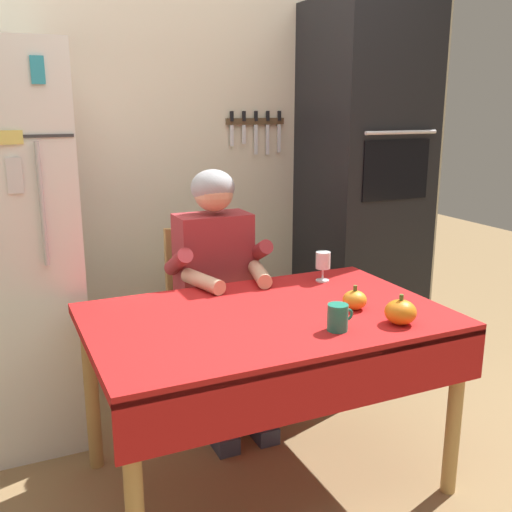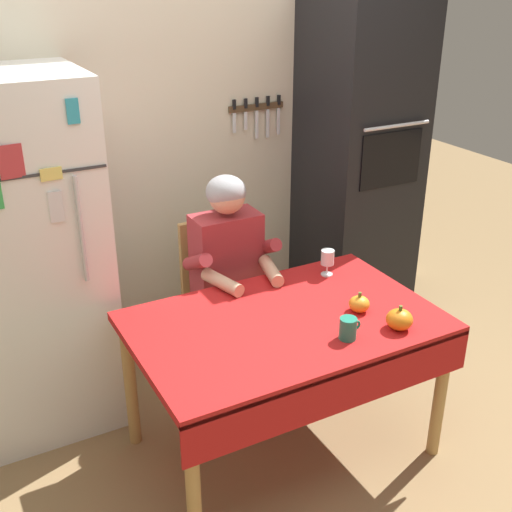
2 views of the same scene
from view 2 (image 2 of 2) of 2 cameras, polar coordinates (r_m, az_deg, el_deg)
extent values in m
plane|color=#93754C|center=(3.32, 3.27, -17.54)|extent=(10.00, 10.00, 0.00)
cube|color=beige|center=(3.80, -6.37, 10.42)|extent=(3.70, 0.10, 2.60)
cube|color=#4C3823|center=(3.90, 0.01, 13.15)|extent=(0.36, 0.02, 0.04)
cube|color=silver|center=(3.84, -1.95, 11.76)|extent=(0.02, 0.01, 0.12)
cube|color=black|center=(3.81, -1.96, 13.35)|extent=(0.02, 0.01, 0.06)
cube|color=silver|center=(3.87, -0.93, 11.96)|extent=(0.02, 0.01, 0.11)
cube|color=black|center=(3.85, -0.93, 13.45)|extent=(0.02, 0.01, 0.06)
cube|color=silver|center=(3.91, 0.07, 11.63)|extent=(0.02, 0.01, 0.17)
cube|color=black|center=(3.88, 0.08, 13.56)|extent=(0.02, 0.01, 0.06)
cube|color=silver|center=(3.95, 1.04, 11.73)|extent=(0.02, 0.01, 0.17)
cube|color=black|center=(3.92, 1.08, 13.66)|extent=(0.02, 0.01, 0.06)
cube|color=silver|center=(3.98, 2.01, 11.91)|extent=(0.02, 0.01, 0.16)
cube|color=black|center=(3.95, 2.05, 13.75)|extent=(0.02, 0.01, 0.06)
cube|color=white|center=(3.33, -19.48, -0.28)|extent=(0.68, 0.68, 1.80)
cylinder|color=silver|center=(2.94, -15.34, 2.26)|extent=(0.02, 0.02, 0.50)
cube|color=#333335|center=(2.83, -19.70, 6.70)|extent=(0.67, 0.01, 0.01)
cube|color=teal|center=(2.81, -16.01, 12.30)|extent=(0.05, 0.01, 0.11)
cube|color=#E5D666|center=(2.85, -17.79, 6.97)|extent=(0.09, 0.01, 0.05)
cube|color=silver|center=(2.89, -17.39, 4.21)|extent=(0.06, 0.02, 0.14)
cube|color=#B73338|center=(2.81, -21.00, 7.85)|extent=(0.10, 0.02, 0.14)
cube|color=black|center=(4.06, 9.03, 7.50)|extent=(0.60, 0.60, 2.10)
cube|color=black|center=(3.79, 11.94, 8.42)|extent=(0.42, 0.01, 0.32)
cylinder|color=silver|center=(3.72, 12.47, 11.27)|extent=(0.45, 0.02, 0.02)
cylinder|color=tan|center=(2.68, -5.62, -19.97)|extent=(0.06, 0.06, 0.70)
cylinder|color=tan|center=(3.25, -11.14, -11.14)|extent=(0.06, 0.06, 0.70)
cylinder|color=tan|center=(3.25, 16.09, -11.75)|extent=(0.06, 0.06, 0.70)
cylinder|color=tan|center=(3.73, 7.92, -5.76)|extent=(0.06, 0.06, 0.70)
cube|color=red|center=(2.96, 2.59, -5.98)|extent=(1.40, 0.90, 0.04)
cube|color=red|center=(2.70, 7.45, -11.99)|extent=(1.40, 0.01, 0.20)
cube|color=tan|center=(3.63, -2.82, -4.94)|extent=(0.40, 0.40, 0.04)
cube|color=tan|center=(3.66, -4.12, -0.19)|extent=(0.36, 0.04, 0.48)
cylinder|color=tan|center=(3.56, -4.04, -9.91)|extent=(0.04, 0.04, 0.41)
cylinder|color=tan|center=(3.83, -6.17, -7.34)|extent=(0.04, 0.04, 0.41)
cylinder|color=tan|center=(3.69, 0.82, -8.52)|extent=(0.04, 0.04, 0.41)
cylinder|color=tan|center=(3.94, -1.59, -6.13)|extent=(0.04, 0.04, 0.41)
cube|color=#38384C|center=(3.53, -1.44, -13.56)|extent=(0.10, 0.22, 0.08)
cube|color=#38384C|center=(3.61, 1.47, -12.63)|extent=(0.10, 0.22, 0.08)
cylinder|color=#38384C|center=(3.46, -1.93, -10.55)|extent=(0.09, 0.09, 0.38)
cylinder|color=#38384C|center=(3.54, 1.01, -9.67)|extent=(0.09, 0.09, 0.38)
cube|color=#38384C|center=(3.44, -3.04, -5.46)|extent=(0.12, 0.40, 0.11)
cube|color=#38384C|center=(3.51, -0.38, -4.77)|extent=(0.12, 0.40, 0.11)
cube|color=#9E2D33|center=(3.44, -2.65, -0.04)|extent=(0.36, 0.20, 0.48)
cylinder|color=#9E2D33|center=(3.29, -5.27, -0.54)|extent=(0.07, 0.26, 0.18)
cylinder|color=#9E2D33|center=(3.45, 0.83, 0.80)|extent=(0.07, 0.26, 0.18)
cylinder|color=#D8A884|center=(3.20, -3.03, -2.36)|extent=(0.13, 0.27, 0.07)
cylinder|color=#D8A884|center=(3.31, 1.35, -1.32)|extent=(0.13, 0.27, 0.07)
sphere|color=#D8A884|center=(3.29, -2.62, 5.38)|extent=(0.19, 0.19, 0.19)
ellipsoid|color=#99999E|center=(3.29, -2.70, 5.76)|extent=(0.21, 0.21, 0.17)
cylinder|color=#237F66|center=(2.80, 8.20, -6.42)|extent=(0.08, 0.08, 0.10)
torus|color=#237F66|center=(2.82, 8.90, -6.11)|extent=(0.05, 0.01, 0.05)
cylinder|color=white|center=(3.37, 6.32, -1.63)|extent=(0.06, 0.06, 0.01)
cylinder|color=white|center=(3.35, 6.34, -1.15)|extent=(0.01, 0.01, 0.06)
cylinder|color=white|center=(3.32, 6.40, -0.11)|extent=(0.07, 0.07, 0.08)
ellipsoid|color=orange|center=(2.92, 12.67, -5.54)|extent=(0.12, 0.12, 0.09)
cylinder|color=#4C6023|center=(2.89, 12.77, -4.55)|extent=(0.02, 0.02, 0.02)
ellipsoid|color=orange|center=(3.03, 9.16, -4.22)|extent=(0.10, 0.10, 0.08)
cylinder|color=#4C6023|center=(3.01, 9.22, -3.40)|extent=(0.02, 0.02, 0.02)
camera|label=1|loc=(0.80, 21.50, -37.15)|focal=41.49mm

